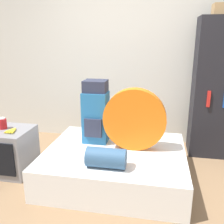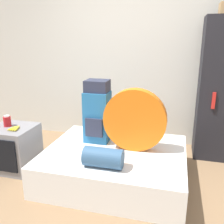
{
  "view_description": "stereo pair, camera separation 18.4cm",
  "coord_description": "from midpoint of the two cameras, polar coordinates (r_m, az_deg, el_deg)",
  "views": [
    {
      "loc": [
        0.41,
        -2.12,
        1.58
      ],
      "look_at": [
        -0.07,
        0.45,
        0.81
      ],
      "focal_mm": 40.0,
      "sensor_mm": 36.0,
      "label": 1
    },
    {
      "loc": [
        0.59,
        -2.08,
        1.58
      ],
      "look_at": [
        -0.07,
        0.45,
        0.81
      ],
      "focal_mm": 40.0,
      "sensor_mm": 36.0,
      "label": 2
    }
  ],
  "objects": [
    {
      "name": "television",
      "position": [
        3.33,
        -23.71,
        -8.14
      ],
      "size": [
        0.51,
        0.51,
        0.54
      ],
      "color": "gray",
      "rests_on": "ground_plane"
    },
    {
      "name": "banana_bunch",
      "position": [
        3.14,
        -23.49,
        -3.94
      ],
      "size": [
        0.13,
        0.18,
        0.03
      ],
      "color": "yellow",
      "rests_on": "television"
    },
    {
      "name": "backpack",
      "position": [
        3.02,
        -5.49,
        -0.16
      ],
      "size": [
        0.29,
        0.28,
        0.76
      ],
      "color": "#23669E",
      "rests_on": "bed"
    },
    {
      "name": "ground_plane",
      "position": [
        2.68,
        -2.36,
        -19.73
      ],
      "size": [
        16.0,
        16.0,
        0.0
      ],
      "primitive_type": "plane",
      "color": "#846647"
    },
    {
      "name": "wall_back",
      "position": [
        3.85,
        3.25,
        12.24
      ],
      "size": [
        8.0,
        0.05,
        2.6
      ],
      "color": "silver",
      "rests_on": "ground_plane"
    },
    {
      "name": "bookshelf",
      "position": [
        3.62,
        22.55,
        4.78
      ],
      "size": [
        0.75,
        0.44,
        1.85
      ],
      "color": "black",
      "rests_on": "ground_plane"
    },
    {
      "name": "bed",
      "position": [
        2.97,
        -1.1,
        -11.77
      ],
      "size": [
        1.57,
        1.31,
        0.36
      ],
      "color": "white",
      "rests_on": "ground_plane"
    },
    {
      "name": "tent_bag",
      "position": [
        2.8,
        3.3,
        -1.72
      ],
      "size": [
        0.71,
        0.13,
        0.71
      ],
      "color": "orange",
      "rests_on": "bed"
    },
    {
      "name": "canister",
      "position": [
        3.28,
        -25.18,
        -2.41
      ],
      "size": [
        0.09,
        0.09,
        0.14
      ],
      "color": "#B2191E",
      "rests_on": "television"
    },
    {
      "name": "sleeping_roll",
      "position": [
        2.49,
        -3.49,
        -10.44
      ],
      "size": [
        0.39,
        0.2,
        0.2
      ],
      "color": "#33567A",
      "rests_on": "bed"
    }
  ]
}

